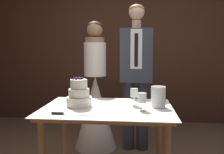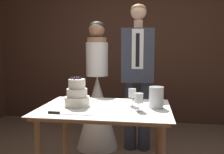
# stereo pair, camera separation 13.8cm
# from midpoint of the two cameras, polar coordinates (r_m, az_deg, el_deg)

# --- Properties ---
(wall_back) EXTENTS (5.20, 0.12, 2.74)m
(wall_back) POSITION_cam_midpoint_polar(r_m,az_deg,el_deg) (4.42, 6.26, 7.53)
(wall_back) COLOR #472B1E
(wall_back) RESTS_ON ground_plane
(cake_table) EXTENTS (1.19, 0.85, 0.75)m
(cake_table) POSITION_cam_midpoint_polar(r_m,az_deg,el_deg) (2.34, 0.08, -9.16)
(cake_table) COLOR brown
(cake_table) RESTS_ON ground_plane
(tiered_cake) EXTENTS (0.24, 0.24, 0.27)m
(tiered_cake) POSITION_cam_midpoint_polar(r_m,az_deg,el_deg) (2.36, -6.33, -4.07)
(tiered_cake) COLOR silver
(tiered_cake) RESTS_ON cake_table
(cake_knife) EXTENTS (0.44, 0.04, 0.02)m
(cake_knife) POSITION_cam_midpoint_polar(r_m,az_deg,el_deg) (2.10, -9.20, -8.21)
(cake_knife) COLOR silver
(cake_knife) RESTS_ON cake_table
(wine_glass_near) EXTENTS (0.08, 0.08, 0.16)m
(wine_glass_near) POSITION_cam_midpoint_polar(r_m,az_deg,el_deg) (2.18, 7.97, -5.02)
(wine_glass_near) COLOR silver
(wine_glass_near) RESTS_ON cake_table
(wine_glass_middle) EXTENTS (0.07, 0.07, 0.16)m
(wine_glass_middle) POSITION_cam_midpoint_polar(r_m,az_deg,el_deg) (2.36, 6.32, -3.80)
(wine_glass_middle) COLOR silver
(wine_glass_middle) RESTS_ON cake_table
(hurricane_candle) EXTENTS (0.13, 0.13, 0.19)m
(hurricane_candle) POSITION_cam_midpoint_polar(r_m,az_deg,el_deg) (2.33, 11.75, -4.66)
(hurricane_candle) COLOR silver
(hurricane_candle) RESTS_ON cake_table
(bride) EXTENTS (0.54, 0.54, 1.63)m
(bride) POSITION_cam_midpoint_polar(r_m,az_deg,el_deg) (3.25, -2.16, -5.82)
(bride) COLOR white
(bride) RESTS_ON ground_plane
(groom) EXTENTS (0.39, 0.25, 1.83)m
(groom) POSITION_cam_midpoint_polar(r_m,az_deg,el_deg) (3.13, 7.18, 1.17)
(groom) COLOR #333847
(groom) RESTS_ON ground_plane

